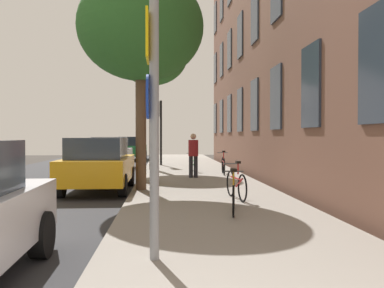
# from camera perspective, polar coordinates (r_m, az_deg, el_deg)

# --- Properties ---
(ground_plane) EXTENTS (41.80, 41.80, 0.00)m
(ground_plane) POSITION_cam_1_polar(r_m,az_deg,el_deg) (16.84, -11.78, -4.66)
(ground_plane) COLOR #332D28
(road_asphalt) EXTENTS (7.00, 38.00, 0.01)m
(road_asphalt) POSITION_cam_1_polar(r_m,az_deg,el_deg) (17.26, -18.73, -4.54)
(road_asphalt) COLOR #2D2D30
(road_asphalt) RESTS_ON ground
(sidewalk) EXTENTS (4.20, 38.00, 0.12)m
(sidewalk) POSITION_cam_1_polar(r_m,az_deg,el_deg) (16.72, 0.22, -4.48)
(sidewalk) COLOR gray
(sidewalk) RESTS_ON ground
(sign_post) EXTENTS (0.16, 0.60, 3.36)m
(sign_post) POSITION_cam_1_polar(r_m,az_deg,el_deg) (5.34, -5.38, 4.83)
(sign_post) COLOR gray
(sign_post) RESTS_ON sidewalk
(traffic_light) EXTENTS (0.43, 0.24, 3.46)m
(traffic_light) POSITION_cam_1_polar(r_m,az_deg,el_deg) (22.71, -4.48, 3.14)
(traffic_light) COLOR black
(traffic_light) RESTS_ON sidewalk
(tree_near) EXTENTS (3.65, 3.65, 6.27)m
(tree_near) POSITION_cam_1_polar(r_m,az_deg,el_deg) (12.74, -6.95, 15.33)
(tree_near) COLOR brown
(tree_near) RESTS_ON sidewalk
(tree_far) EXTENTS (3.37, 3.37, 6.78)m
(tree_far) POSITION_cam_1_polar(r_m,az_deg,el_deg) (20.11, -5.45, 11.86)
(tree_far) COLOR #4C3823
(tree_far) RESTS_ON sidewalk
(bicycle_0) EXTENTS (0.46, 1.64, 0.91)m
(bicycle_0) POSITION_cam_1_polar(r_m,az_deg,el_deg) (8.68, 5.64, -6.92)
(bicycle_0) COLOR black
(bicycle_0) RESTS_ON sidewalk
(bicycle_1) EXTENTS (0.42, 1.67, 0.96)m
(bicycle_1) POSITION_cam_1_polar(r_m,az_deg,el_deg) (10.50, 6.01, -5.41)
(bicycle_1) COLOR black
(bicycle_1) RESTS_ON sidewalk
(bicycle_2) EXTENTS (0.42, 1.65, 0.97)m
(bicycle_2) POSITION_cam_1_polar(r_m,az_deg,el_deg) (17.28, 4.26, -2.83)
(bicycle_2) COLOR black
(bicycle_2) RESTS_ON sidewalk
(bicycle_3) EXTENTS (0.42, 1.57, 0.89)m
(bicycle_3) POSITION_cam_1_polar(r_m,az_deg,el_deg) (18.66, 0.19, -2.65)
(bicycle_3) COLOR black
(bicycle_3) RESTS_ON sidewalk
(pedestrian_0) EXTENTS (0.46, 0.46, 1.65)m
(pedestrian_0) POSITION_cam_1_polar(r_m,az_deg,el_deg) (15.80, 0.18, -1.15)
(pedestrian_0) COLOR #26262D
(pedestrian_0) RESTS_ON sidewalk
(car_1) EXTENTS (1.89, 4.23, 1.62)m
(car_1) POSITION_cam_1_polar(r_m,az_deg,el_deg) (13.05, -12.48, -2.62)
(car_1) COLOR orange
(car_1) RESTS_ON road_asphalt
(car_2) EXTENTS (1.98, 4.43, 1.62)m
(car_2) POSITION_cam_1_polar(r_m,az_deg,el_deg) (21.38, -10.87, -1.17)
(car_2) COLOR #B7B7BC
(car_2) RESTS_ON road_asphalt
(car_3) EXTENTS (1.91, 4.20, 1.62)m
(car_3) POSITION_cam_1_polar(r_m,az_deg,el_deg) (29.63, -8.11, -0.54)
(car_3) COLOR #19662D
(car_3) RESTS_ON road_asphalt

